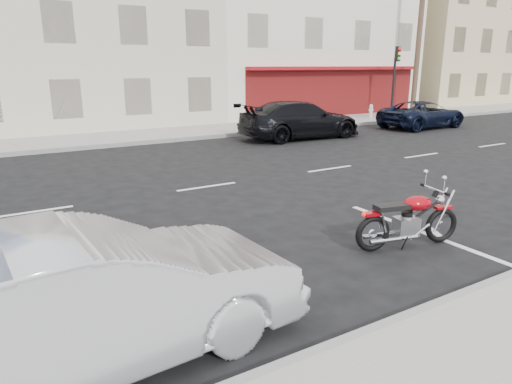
{
  "coord_description": "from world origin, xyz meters",
  "views": [
    {
      "loc": [
        -6.65,
        -10.15,
        2.96
      ],
      "look_at": [
        -2.67,
        -3.52,
        0.8
      ],
      "focal_mm": 32.0,
      "sensor_mm": 36.0,
      "label": 1
    }
  ],
  "objects_px": {
    "utility_pole": "(419,33)",
    "suv_far": "(423,114)",
    "traffic_light": "(395,73)",
    "sedan_silver": "(88,299)",
    "car_far": "(300,120)",
    "motorcycle": "(443,217)",
    "fire_hydrant": "(371,110)"
  },
  "relations": [
    {
      "from": "utility_pole",
      "to": "sedan_silver",
      "type": "xyz_separation_m",
      "value": [
        -21.49,
        -14.45,
        -4.01
      ]
    },
    {
      "from": "motorcycle",
      "to": "suv_far",
      "type": "height_order",
      "value": "suv_far"
    },
    {
      "from": "traffic_light",
      "to": "motorcycle",
      "type": "bearing_deg",
      "value": -134.58
    },
    {
      "from": "utility_pole",
      "to": "fire_hydrant",
      "type": "distance_m",
      "value": 5.48
    },
    {
      "from": "car_far",
      "to": "suv_far",
      "type": "bearing_deg",
      "value": -90.89
    },
    {
      "from": "traffic_light",
      "to": "fire_hydrant",
      "type": "relative_size",
      "value": 5.28
    },
    {
      "from": "traffic_light",
      "to": "motorcycle",
      "type": "relative_size",
      "value": 1.97
    },
    {
      "from": "utility_pole",
      "to": "motorcycle",
      "type": "relative_size",
      "value": 4.68
    },
    {
      "from": "suv_far",
      "to": "traffic_light",
      "type": "bearing_deg",
      "value": -27.96
    },
    {
      "from": "utility_pole",
      "to": "car_far",
      "type": "bearing_deg",
      "value": -162.51
    },
    {
      "from": "fire_hydrant",
      "to": "sedan_silver",
      "type": "height_order",
      "value": "sedan_silver"
    },
    {
      "from": "suv_far",
      "to": "car_far",
      "type": "bearing_deg",
      "value": 84.96
    },
    {
      "from": "suv_far",
      "to": "car_far",
      "type": "distance_m",
      "value": 7.09
    },
    {
      "from": "utility_pole",
      "to": "suv_far",
      "type": "height_order",
      "value": "utility_pole"
    },
    {
      "from": "sedan_silver",
      "to": "traffic_light",
      "type": "bearing_deg",
      "value": -57.6
    },
    {
      "from": "utility_pole",
      "to": "traffic_light",
      "type": "relative_size",
      "value": 2.37
    },
    {
      "from": "utility_pole",
      "to": "motorcycle",
      "type": "bearing_deg",
      "value": -137.96
    },
    {
      "from": "utility_pole",
      "to": "motorcycle",
      "type": "distance_m",
      "value": 21.45
    },
    {
      "from": "traffic_light",
      "to": "suv_far",
      "type": "bearing_deg",
      "value": -116.0
    },
    {
      "from": "motorcycle",
      "to": "car_far",
      "type": "bearing_deg",
      "value": 79.15
    },
    {
      "from": "fire_hydrant",
      "to": "sedan_silver",
      "type": "xyz_separation_m",
      "value": [
        -17.99,
        -14.35,
        0.2
      ]
    },
    {
      "from": "motorcycle",
      "to": "sedan_silver",
      "type": "relative_size",
      "value": 0.43
    },
    {
      "from": "utility_pole",
      "to": "fire_hydrant",
      "type": "bearing_deg",
      "value": -178.36
    },
    {
      "from": "utility_pole",
      "to": "traffic_light",
      "type": "bearing_deg",
      "value": -172.39
    },
    {
      "from": "suv_far",
      "to": "car_far",
      "type": "xyz_separation_m",
      "value": [
        -7.08,
        0.38,
        0.13
      ]
    },
    {
      "from": "motorcycle",
      "to": "sedan_silver",
      "type": "xyz_separation_m",
      "value": [
        -5.88,
        -0.37,
        0.29
      ]
    },
    {
      "from": "motorcycle",
      "to": "suv_far",
      "type": "distance_m",
      "value": 15.73
    },
    {
      "from": "traffic_light",
      "to": "sedan_silver",
      "type": "relative_size",
      "value": 0.85
    },
    {
      "from": "sedan_silver",
      "to": "car_far",
      "type": "distance_m",
      "value": 15.38
    },
    {
      "from": "suv_far",
      "to": "car_far",
      "type": "height_order",
      "value": "car_far"
    },
    {
      "from": "car_far",
      "to": "traffic_light",
      "type": "bearing_deg",
      "value": -68.19
    },
    {
      "from": "fire_hydrant",
      "to": "suv_far",
      "type": "height_order",
      "value": "suv_far"
    }
  ]
}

